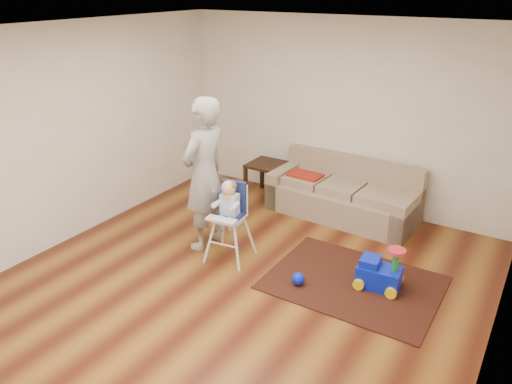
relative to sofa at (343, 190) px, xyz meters
The scene contains 9 objects.
ground 2.35m from the sofa, 96.30° to the right, with size 5.50×5.50×0.00m, color #4A1C0E.
room_envelope 2.32m from the sofa, 98.15° to the right, with size 5.04×5.52×2.72m.
sofa is the anchor object (origin of this frame).
side_table 1.27m from the sofa, behind, with size 0.54×0.54×0.54m, color black, non-canonical shape.
area_rug 1.78m from the sofa, 62.48° to the right, with size 1.84×1.38×0.01m, color black.
ride_on_toy 1.82m from the sofa, 54.17° to the right, with size 0.46×0.33×0.50m, color #0A20DD, non-canonical shape.
toy_ball 1.96m from the sofa, 81.05° to the right, with size 0.15×0.15×0.15m, color #0A20DD.
high_chair 1.93m from the sofa, 110.72° to the right, with size 0.53×0.53×1.02m.
adult 2.10m from the sofa, 123.52° to the right, with size 0.70×0.46×1.91m, color #939396.
Camera 1 is at (2.63, -3.83, 3.12)m, focal length 35.00 mm.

